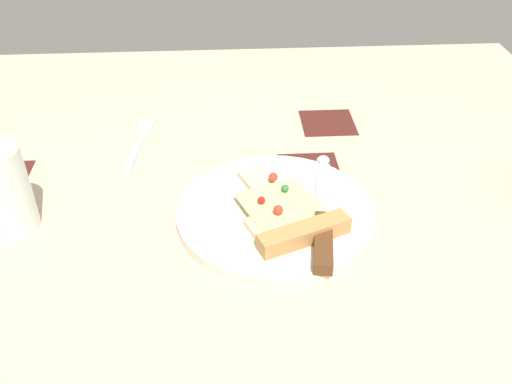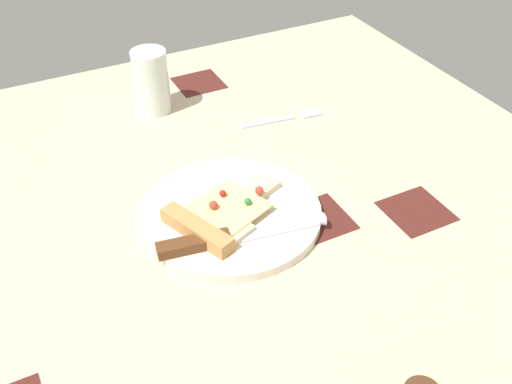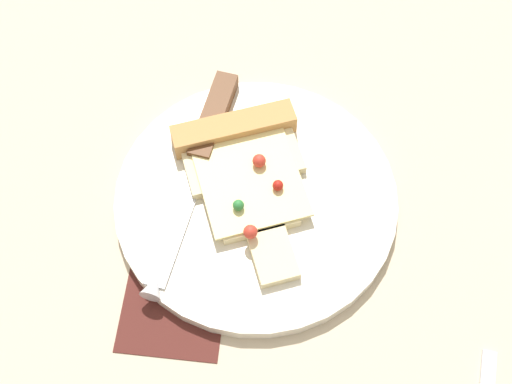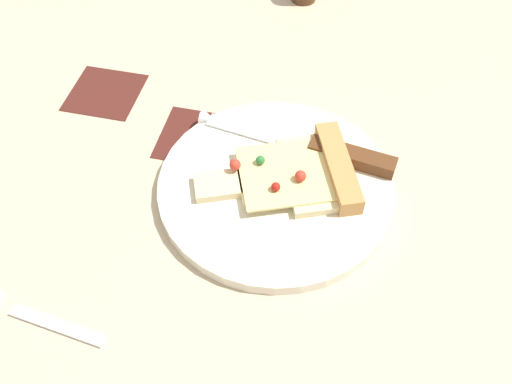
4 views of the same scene
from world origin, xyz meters
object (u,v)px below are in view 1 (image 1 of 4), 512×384
knife (323,220)px  fork (139,141)px  drinking_glass (4,190)px  plate (278,213)px  pizza_slice (287,215)px

knife → fork: bearing=146.5°
drinking_glass → fork: drinking_glass is taller
drinking_glass → fork: 25.31cm
plate → pizza_slice: size_ratio=1.39×
pizza_slice → knife: 4.64cm
pizza_slice → fork: pizza_slice is taller
plate → drinking_glass: 34.93cm
plate → drinking_glass: (34.54, -0.21, 5.18)cm
pizza_slice → fork: 31.53cm
plate → pizza_slice: (-0.96, 2.38, 1.53)cm
knife → drinking_glass: 40.37cm
plate → drinking_glass: size_ratio=2.24×
pizza_slice → fork: bearing=111.3°
plate → knife: size_ratio=1.10×
pizza_slice → drinking_glass: (35.50, -2.59, 3.65)cm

